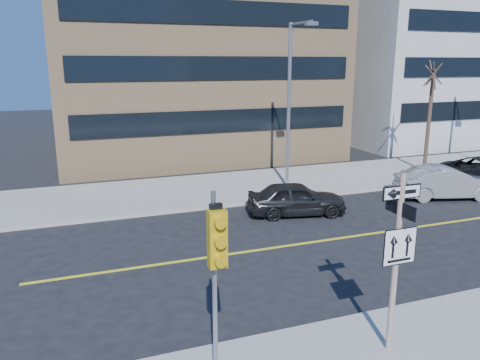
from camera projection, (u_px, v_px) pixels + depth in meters
name	position (u px, v px, depth m)	size (l,w,h in m)	color
ground	(329.00, 302.00, 12.69)	(120.00, 120.00, 0.00)	black
far_sidewalk	(480.00, 164.00, 29.60)	(66.00, 6.00, 0.15)	#9C9A92
sign_pole	(397.00, 253.00, 9.81)	(0.92, 0.92, 4.06)	silver
traffic_signal	(217.00, 255.00, 8.19)	(0.32, 0.45, 4.00)	gray
parked_car_a	(296.00, 199.00, 19.81)	(4.15, 1.67, 1.42)	black
parked_car_b	(446.00, 183.00, 22.21)	(4.65, 1.62, 1.53)	gray
streetlight_a	(291.00, 95.00, 22.66)	(0.55, 2.25, 8.00)	gray
street_tree_west	(433.00, 77.00, 25.97)	(1.80, 1.80, 6.35)	#392A21
building_brick	(181.00, 24.00, 33.92)	(18.00, 18.00, 18.00)	tan
building_grey_mid	(432.00, 48.00, 40.72)	(20.00, 16.00, 15.00)	#A7AAAC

